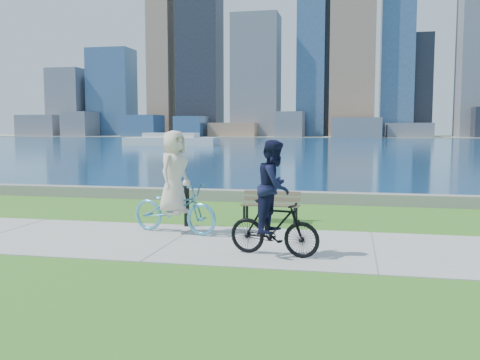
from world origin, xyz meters
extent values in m
plane|color=#306B1C|center=(0.00, 0.00, 0.00)|extent=(320.00, 320.00, 0.00)
cube|color=#A1A19C|center=(0.00, 0.00, 0.01)|extent=(80.00, 3.50, 0.02)
cube|color=slate|center=(0.00, 6.20, 0.17)|extent=(90.00, 0.50, 0.35)
cube|color=navy|center=(0.00, 72.00, 0.00)|extent=(320.00, 131.00, 0.01)
cube|color=gray|center=(0.00, 130.00, 0.06)|extent=(320.00, 30.00, 0.12)
cube|color=#595C65|center=(-83.80, 122.62, 2.87)|extent=(11.31, 9.31, 5.74)
cube|color=#595C65|center=(-71.77, 121.12, 3.27)|extent=(7.15, 8.61, 6.54)
cube|color=navy|center=(-53.62, 120.10, 2.78)|extent=(8.97, 8.30, 5.55)
cube|color=navy|center=(-40.33, 119.17, 2.58)|extent=(6.91, 8.08, 5.15)
cube|color=#856852|center=(-29.88, 121.44, 1.76)|extent=(11.87, 6.60, 3.53)
cube|color=#595C65|center=(-15.54, 120.35, 3.08)|extent=(6.66, 8.53, 6.16)
cube|color=#595C65|center=(0.31, 119.11, 2.33)|extent=(11.39, 9.00, 4.65)
cube|color=#595C65|center=(12.42, 121.59, 1.71)|extent=(10.31, 9.36, 3.42)
cube|color=#595C65|center=(-78.94, 128.63, 9.34)|extent=(9.52, 10.07, 18.68)
cube|color=navy|center=(-66.65, 129.90, 12.03)|extent=(11.88, 8.37, 24.06)
cube|color=#856852|center=(-52.22, 130.59, 21.31)|extent=(6.25, 6.90, 42.61)
cube|color=black|center=(-41.04, 129.95, 22.95)|extent=(11.05, 8.67, 45.90)
cube|color=#595C65|center=(-25.23, 127.19, 15.52)|extent=(11.87, 8.99, 31.05)
cube|color=navy|center=(-11.23, 130.28, 29.88)|extent=(7.01, 9.18, 59.76)
cube|color=#856852|center=(-0.95, 130.40, 27.62)|extent=(11.05, 10.28, 55.25)
cube|color=black|center=(14.64, 132.91, 12.77)|extent=(7.79, 8.88, 25.53)
cube|color=#595C65|center=(27.74, 127.29, 29.08)|extent=(7.79, 9.63, 58.15)
cube|color=navy|center=(10.00, 131.00, 32.00)|extent=(8.00, 8.00, 64.00)
cube|color=silver|center=(-23.57, 55.95, 0.52)|extent=(12.17, 3.48, 1.04)
cube|color=silver|center=(-23.57, 55.95, 1.35)|extent=(6.96, 2.61, 0.61)
cube|color=black|center=(-3.04, 2.56, 0.20)|extent=(0.06, 0.06, 0.40)
cube|color=black|center=(-1.78, 2.52, 0.20)|extent=(0.06, 0.06, 0.40)
cube|color=black|center=(-3.03, 2.88, 0.20)|extent=(0.06, 0.06, 0.40)
cube|color=black|center=(-1.77, 2.84, 0.20)|extent=(0.06, 0.06, 0.40)
cube|color=brown|center=(-2.41, 2.54, 0.42)|extent=(1.44, 0.13, 0.04)
cube|color=brown|center=(-2.40, 2.68, 0.42)|extent=(1.44, 0.13, 0.04)
cube|color=brown|center=(-2.40, 2.83, 0.42)|extent=(1.44, 0.13, 0.04)
cube|color=brown|center=(-2.40, 2.93, 0.54)|extent=(1.43, 0.10, 0.10)
cube|color=brown|center=(-2.40, 2.96, 0.69)|extent=(1.43, 0.10, 0.10)
cylinder|color=black|center=(-4.23, 1.62, 0.50)|extent=(0.13, 0.13, 1.00)
sphere|color=silver|center=(-4.23, 1.62, 1.04)|extent=(0.18, 0.18, 0.18)
imported|color=#50A7C4|center=(-4.25, 0.80, 0.57)|extent=(1.20, 2.20, 1.09)
imported|color=white|center=(-4.25, 0.80, 1.36)|extent=(0.78, 1.01, 1.82)
imported|color=black|center=(-1.80, -0.84, 0.53)|extent=(0.79, 1.75, 1.02)
imported|color=black|center=(-1.80, -0.84, 1.28)|extent=(0.76, 0.90, 1.66)
camera|label=1|loc=(-0.44, -10.26, 2.33)|focal=40.00mm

